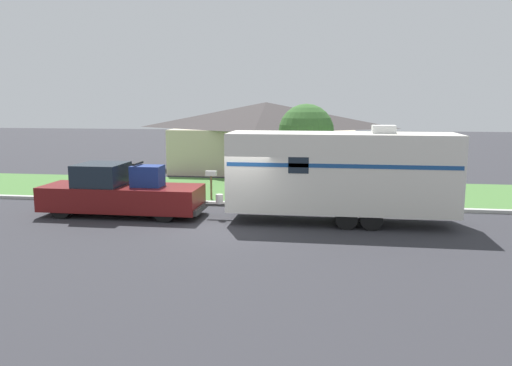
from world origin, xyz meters
The scene contains 8 objects.
ground_plane centered at (0.00, 0.00, 0.00)m, with size 120.00×120.00×0.00m, color #2D2D33.
curb_strip centered at (0.00, 3.75, 0.07)m, with size 80.00×0.30×0.14m.
lawn_strip centered at (0.00, 7.40, 0.01)m, with size 80.00×7.00×0.03m.
house_across_street centered at (-0.78, 15.19, 2.25)m, with size 11.98×7.66×4.34m.
pickup_truck centered at (-4.74, 1.26, 0.88)m, with size 6.29×2.02×2.09m.
travel_trailer centered at (3.70, 1.26, 1.87)m, with size 9.07×2.22×3.57m.
mailbox centered at (-1.94, 4.76, 1.02)m, with size 0.48×0.20×1.32m.
tree_in_yard centered at (2.18, 6.83, 2.97)m, with size 2.61×2.61×4.29m.
Camera 1 is at (3.25, -16.82, 4.40)m, focal length 35.00 mm.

